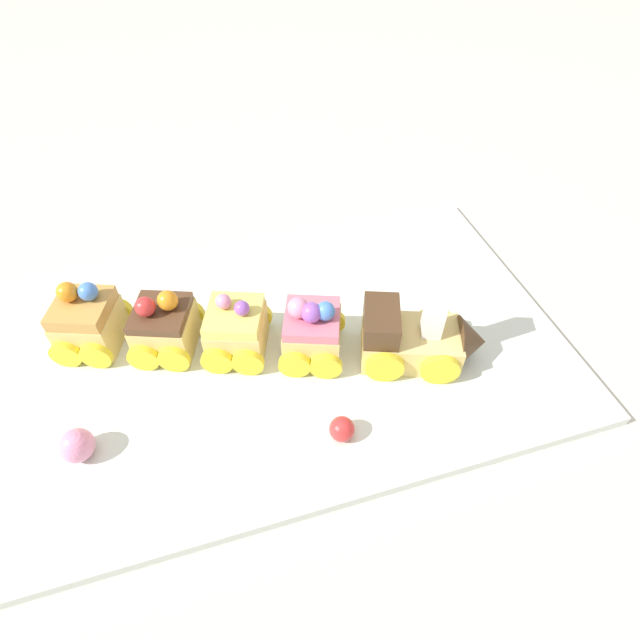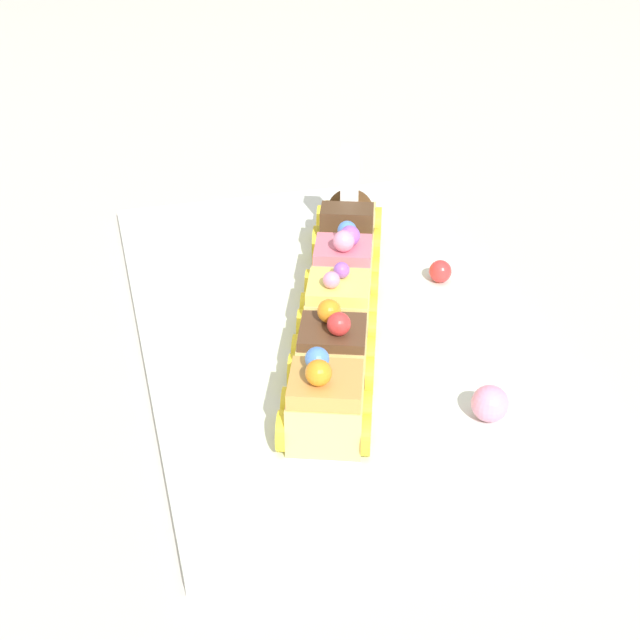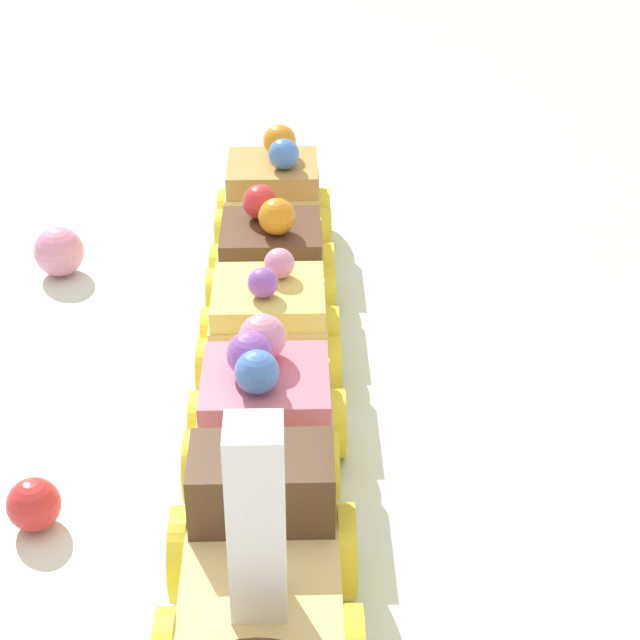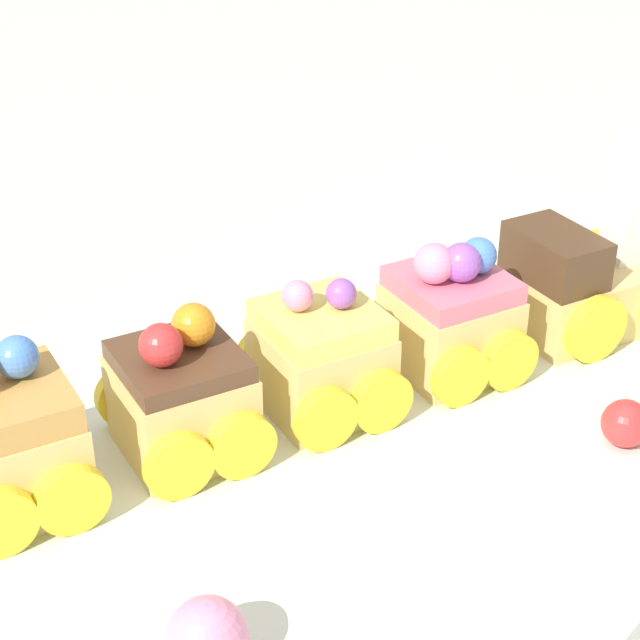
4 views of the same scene
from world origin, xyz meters
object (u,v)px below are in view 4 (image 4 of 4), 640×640
Objects in this scene: cake_car_chocolate at (182,399)px; cake_train_locomotive at (606,276)px; cake_car_strawberry at (450,318)px; cake_car_caramel at (11,444)px; cake_car_lemon at (321,360)px; gumball_red at (625,423)px; gumball_pink at (207,638)px.

cake_train_locomotive is at bearing 0.01° from cake_car_chocolate.
cake_car_strawberry is at bearing -179.81° from cake_train_locomotive.
cake_car_caramel is at bearing 179.81° from cake_car_strawberry.
cake_car_lemon reaches higher than gumball_red.
cake_car_strawberry reaches higher than gumball_pink.
cake_train_locomotive is 5.77× the size of gumball_red.
gumball_red is (0.14, -0.16, -0.02)m from cake_car_chocolate.
cake_train_locomotive is at bearing 3.38° from gumball_pink.
cake_car_chocolate reaches higher than cake_car_lemon.
gumball_pink is at bearing -109.13° from cake_car_chocolate.
cake_car_chocolate is at bearing 51.11° from gumball_pink.
cake_car_lemon is (-0.07, 0.03, -0.00)m from cake_car_strawberry.
gumball_pink is (-0.33, -0.02, -0.01)m from cake_train_locomotive.
gumball_pink reaches higher than gumball_red.
cake_car_chocolate is (-0.14, 0.05, -0.00)m from cake_car_strawberry.
cake_car_caramel is (-0.15, 0.05, 0.00)m from cake_car_lemon.
cake_car_strawberry is 2.92× the size of gumball_pink.
cake_car_chocolate is (-0.07, 0.03, 0.00)m from cake_car_lemon.
cake_train_locomotive is at bearing 0.19° from cake_car_strawberry.
gumball_red is at bearing -127.20° from cake_train_locomotive.
cake_train_locomotive is 0.34m from cake_car_caramel.
cake_car_strawberry is at bearing 13.70° from gumball_pink.
cake_car_lemon is at bearing -0.12° from cake_car_caramel.
cake_car_lemon is at bearing 0.09° from cake_car_chocolate.
cake_car_strawberry is 1.00× the size of cake_car_lemon.
cake_car_lemon is 0.15m from gumball_red.
cake_car_strawberry is at bearing -0.19° from cake_car_caramel.
cake_car_chocolate reaches higher than gumball_red.
cake_train_locomotive is at bearing -0.02° from cake_car_lemon.
cake_car_caramel is 0.28m from gumball_red.
cake_train_locomotive is 1.51× the size of cake_car_strawberry.
cake_car_chocolate is 1.00× the size of cake_car_caramel.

